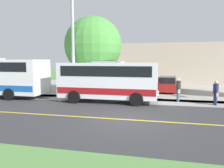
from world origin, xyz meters
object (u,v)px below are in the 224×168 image
object	(u,v)px
tree_curbside	(93,46)
commercial_building	(180,63)
pedestrian_with_bags	(216,92)
pedestrian_waiting	(178,89)
shuttle_bus_front	(108,79)
street_light_pole	(72,44)
parked_car_near	(167,84)

from	to	relation	value
tree_curbside	commercial_building	world-z (taller)	tree_curbside
pedestrian_with_bags	pedestrian_waiting	xyz separation A→B (m)	(-0.66, -2.35, 0.05)
pedestrian_waiting	commercial_building	distance (m)	16.04
shuttle_bus_front	pedestrian_with_bags	distance (m)	7.36
street_light_pole	commercial_building	size ratio (longest dim) A/B	0.35
pedestrian_waiting	parked_car_near	xyz separation A→B (m)	(-5.17, -0.57, -0.24)
parked_car_near	tree_curbside	bearing A→B (deg)	-63.00
pedestrian_with_bags	street_light_pole	distance (m)	10.75
shuttle_bus_front	parked_car_near	size ratio (longest dim) A/B	1.56
shuttle_bus_front	parked_car_near	world-z (taller)	shuttle_bus_front
pedestrian_with_bags	shuttle_bus_front	bearing A→B (deg)	-87.42
pedestrian_with_bags	pedestrian_waiting	size ratio (longest dim) A/B	0.95
parked_car_near	commercial_building	xyz separation A→B (m)	(-10.72, 2.08, 1.89)
tree_curbside	commercial_building	xyz separation A→B (m)	(-14.00, 8.52, -1.69)
parked_car_near	commercial_building	distance (m)	11.08
tree_curbside	pedestrian_with_bags	bearing A→B (deg)	74.82
commercial_building	tree_curbside	bearing A→B (deg)	-31.34
shuttle_bus_front	pedestrian_waiting	size ratio (longest dim) A/B	4.12
parked_car_near	commercial_building	bearing A→B (deg)	169.03
parked_car_near	commercial_building	size ratio (longest dim) A/B	0.21
pedestrian_with_bags	commercial_building	xyz separation A→B (m)	(-16.54, -0.84, 1.70)
pedestrian_with_bags	commercial_building	size ratio (longest dim) A/B	0.07
shuttle_bus_front	parked_car_near	bearing A→B (deg)	144.41
pedestrian_with_bags	commercial_building	distance (m)	16.65
pedestrian_waiting	parked_car_near	world-z (taller)	pedestrian_waiting
pedestrian_with_bags	pedestrian_waiting	distance (m)	2.44
pedestrian_with_bags	tree_curbside	world-z (taller)	tree_curbside
tree_curbside	pedestrian_waiting	bearing A→B (deg)	74.98
pedestrian_waiting	street_light_pole	distance (m)	8.56
street_light_pole	tree_curbside	world-z (taller)	street_light_pole
street_light_pole	tree_curbside	distance (m)	2.67
shuttle_bus_front	tree_curbside	bearing A→B (deg)	-144.54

